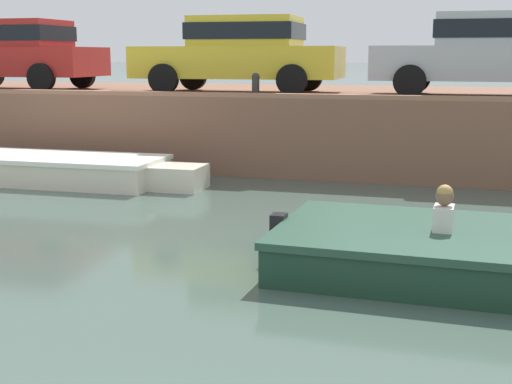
{
  "coord_description": "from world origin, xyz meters",
  "views": [
    {
      "loc": [
        1.69,
        -1.94,
        2.27
      ],
      "look_at": [
        0.06,
        3.74,
        1.13
      ],
      "focal_mm": 50.0,
      "sensor_mm": 36.0,
      "label": 1
    }
  ],
  "objects_px": {
    "car_centre_silver": "(486,51)",
    "car_left_inner_yellow": "(242,51)",
    "boat_moored_west_cream": "(56,169)",
    "car_leftmost_red": "(16,52)",
    "mooring_bollard_mid": "(256,84)"
  },
  "relations": [
    {
      "from": "mooring_bollard_mid",
      "to": "car_centre_silver",
      "type": "bearing_deg",
      "value": 19.53
    },
    {
      "from": "car_left_inner_yellow",
      "to": "mooring_bollard_mid",
      "type": "relative_size",
      "value": 9.65
    },
    {
      "from": "boat_moored_west_cream",
      "to": "car_leftmost_red",
      "type": "xyz_separation_m",
      "value": [
        -2.84,
        3.16,
        2.1
      ]
    },
    {
      "from": "car_left_inner_yellow",
      "to": "mooring_bollard_mid",
      "type": "xyz_separation_m",
      "value": [
        0.72,
        -1.45,
        -0.61
      ]
    },
    {
      "from": "boat_moored_west_cream",
      "to": "car_left_inner_yellow",
      "type": "distance_m",
      "value": 4.56
    },
    {
      "from": "car_leftmost_red",
      "to": "car_centre_silver",
      "type": "relative_size",
      "value": 0.98
    },
    {
      "from": "car_left_inner_yellow",
      "to": "car_centre_silver",
      "type": "bearing_deg",
      "value": -0.02
    },
    {
      "from": "boat_moored_west_cream",
      "to": "car_centre_silver",
      "type": "height_order",
      "value": "car_centre_silver"
    },
    {
      "from": "boat_moored_west_cream",
      "to": "car_leftmost_red",
      "type": "relative_size",
      "value": 1.3
    },
    {
      "from": "car_leftmost_red",
      "to": "car_left_inner_yellow",
      "type": "bearing_deg",
      "value": 0.02
    },
    {
      "from": "boat_moored_west_cream",
      "to": "mooring_bollard_mid",
      "type": "xyz_separation_m",
      "value": [
        3.25,
        1.71,
        1.49
      ]
    },
    {
      "from": "car_centre_silver",
      "to": "mooring_bollard_mid",
      "type": "bearing_deg",
      "value": -160.47
    },
    {
      "from": "car_centre_silver",
      "to": "car_left_inner_yellow",
      "type": "bearing_deg",
      "value": 179.98
    },
    {
      "from": "boat_moored_west_cream",
      "to": "car_leftmost_red",
      "type": "distance_m",
      "value": 4.74
    },
    {
      "from": "car_left_inner_yellow",
      "to": "boat_moored_west_cream",
      "type": "bearing_deg",
      "value": -128.68
    }
  ]
}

